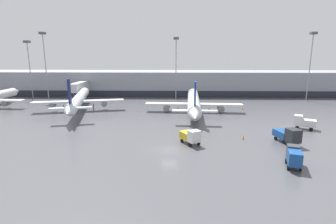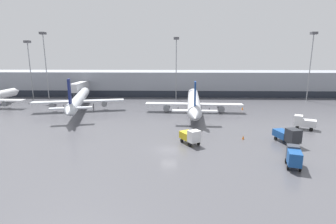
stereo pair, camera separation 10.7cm
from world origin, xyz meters
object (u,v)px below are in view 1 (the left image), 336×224
at_px(apron_light_mast_1, 28,54).
at_px(traffic_cone_0, 243,137).
at_px(service_truck_3, 304,122).
at_px(service_truck_0, 191,136).
at_px(service_truck_1, 294,156).
at_px(apron_light_mast_5, 44,48).
at_px(parked_jet_1, 194,102).
at_px(service_truck_2, 288,135).
at_px(apron_light_mast_6, 312,49).
at_px(parked_jet_2, 79,100).
at_px(apron_light_mast_0, 176,52).
at_px(traffic_cone_1, 242,108).

bearing_deg(apron_light_mast_1, traffic_cone_0, -35.41).
distance_m(service_truck_3, apron_light_mast_1, 87.97).
xyz_separation_m(service_truck_0, service_truck_3, (24.32, 10.07, 0.06)).
relative_size(service_truck_1, apron_light_mast_5, 0.18).
distance_m(parked_jet_1, service_truck_2, 29.48).
xyz_separation_m(service_truck_0, apron_light_mast_6, (41.83, 44.96, 15.77)).
bearing_deg(parked_jet_2, service_truck_1, -142.67).
bearing_deg(parked_jet_2, apron_light_mast_6, -88.32).
height_order(parked_jet_2, service_truck_0, parked_jet_2).
distance_m(parked_jet_1, traffic_cone_0, 24.64).
xyz_separation_m(parked_jet_1, service_truck_2, (14.75, -25.50, -1.17)).
height_order(service_truck_2, apron_light_mast_0, apron_light_mast_0).
height_order(parked_jet_2, traffic_cone_1, parked_jet_2).
bearing_deg(traffic_cone_1, service_truck_1, -94.12).
bearing_deg(apron_light_mast_1, service_truck_1, -40.40).
relative_size(traffic_cone_0, apron_light_mast_1, 0.04).
xyz_separation_m(apron_light_mast_1, apron_light_mast_6, (95.56, -3.16, 1.61)).
distance_m(service_truck_0, service_truck_1, 16.55).
bearing_deg(apron_light_mast_0, apron_light_mast_6, -2.88).
height_order(parked_jet_1, apron_light_mast_1, apron_light_mast_1).
xyz_separation_m(traffic_cone_0, apron_light_mast_5, (-57.21, 43.75, 17.03)).
height_order(service_truck_0, apron_light_mast_6, apron_light_mast_6).
bearing_deg(service_truck_3, traffic_cone_1, -42.18).
height_order(service_truck_0, service_truck_1, service_truck_1).
xyz_separation_m(traffic_cone_0, traffic_cone_1, (6.62, 26.99, -0.06)).
distance_m(service_truck_2, traffic_cone_0, 7.60).
height_order(service_truck_0, service_truck_3, service_truck_3).
height_order(traffic_cone_0, traffic_cone_1, traffic_cone_0).
distance_m(service_truck_0, service_truck_3, 26.32).
distance_m(service_truck_2, apron_light_mast_1, 86.37).
xyz_separation_m(parked_jet_2, traffic_cone_0, (39.14, -23.78, -2.82)).
distance_m(service_truck_0, traffic_cone_0, 10.37).
bearing_deg(apron_light_mast_5, service_truck_2, -35.48).
xyz_separation_m(parked_jet_1, service_truck_1, (11.36, -35.49, -1.10)).
relative_size(parked_jet_2, apron_light_mast_0, 1.79).
relative_size(traffic_cone_1, apron_light_mast_0, 0.03).
height_order(parked_jet_2, apron_light_mast_0, apron_light_mast_0).
xyz_separation_m(service_truck_1, service_truck_2, (3.39, 10.00, -0.06)).
bearing_deg(traffic_cone_1, service_truck_0, -118.95).
xyz_separation_m(parked_jet_1, service_truck_0, (-2.35, -26.22, -1.26)).
distance_m(service_truck_3, apron_light_mast_0, 48.03).
height_order(parked_jet_1, apron_light_mast_6, apron_light_mast_6).
bearing_deg(apron_light_mast_5, apron_light_mast_1, 166.99).
height_order(service_truck_0, apron_light_mast_1, apron_light_mast_1).
relative_size(service_truck_0, apron_light_mast_5, 0.20).
bearing_deg(parked_jet_2, service_truck_3, -119.97).
bearing_deg(service_truck_1, service_truck_0, 72.53).
height_order(traffic_cone_1, apron_light_mast_6, apron_light_mast_6).
bearing_deg(traffic_cone_1, apron_light_mast_5, 165.29).
distance_m(parked_jet_1, apron_light_mast_1, 61.57).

